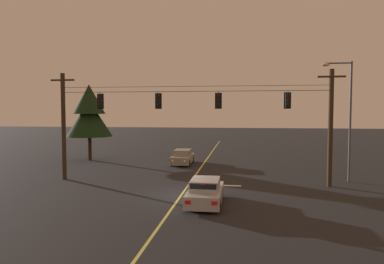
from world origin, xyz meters
name	(u,v)px	position (x,y,z in m)	size (l,w,h in m)	color
ground_plane	(182,194)	(0.00, 0.00, 0.00)	(180.00, 180.00, 0.00)	black
lane_centre_stripe	(200,169)	(0.00, 9.56, 0.00)	(0.14, 60.00, 0.01)	#D1C64C
stop_bar_paint	(216,185)	(1.90, 2.96, 0.00)	(3.40, 0.36, 0.01)	silver
signal_span_assembly	(190,125)	(0.00, 3.56, 4.09)	(20.76, 0.32, 7.87)	#38281C
traffic_light_leftmost	(100,101)	(-6.64, 3.54, 5.81)	(0.48, 0.41, 1.22)	black
traffic_light_left_inner	(158,101)	(-2.31, 3.54, 5.81)	(0.48, 0.41, 1.22)	black
traffic_light_centre	(218,101)	(1.98, 3.54, 5.81)	(0.48, 0.41, 1.22)	black
traffic_light_right_inner	(288,100)	(6.67, 3.54, 5.81)	(0.48, 0.41, 1.22)	black
car_waiting_near_lane	(205,192)	(1.64, -2.00, 0.65)	(1.80, 4.33, 1.39)	#A5A5AD
car_oncoming_lead	(183,157)	(-2.00, 12.37, 0.65)	(1.80, 4.42, 1.39)	gray
street_lamp_corner	(346,111)	(10.96, 5.40, 5.12)	(2.11, 0.30, 8.60)	#4C4F54
tree_verge_near	(89,113)	(-11.97, 13.64, 4.91)	(4.67, 4.67, 7.86)	#332316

